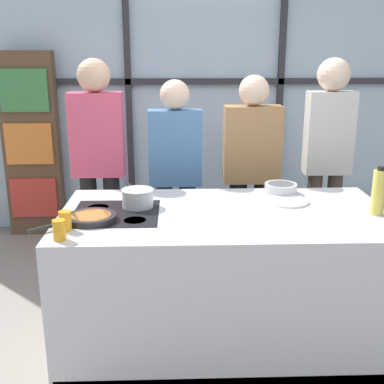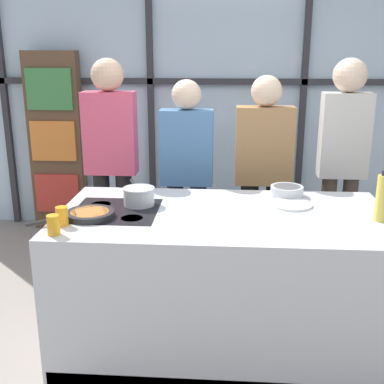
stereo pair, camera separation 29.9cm
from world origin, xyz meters
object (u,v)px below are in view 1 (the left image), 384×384
(juice_glass_near, at_px, (59,230))
(mixing_bowl, at_px, (281,188))
(white_plate, at_px, (288,201))
(juice_glass_far, at_px, (65,221))
(spectator_far_left, at_px, (98,157))
(spectator_center_right, at_px, (251,168))
(spectator_center_left, at_px, (176,170))
(spectator_far_right, at_px, (328,152))
(frying_pan, at_px, (90,218))
(saucepan, at_px, (138,197))
(oil_bottle, at_px, (379,192))

(juice_glass_near, bearing_deg, mixing_bowl, 31.16)
(white_plate, height_order, juice_glass_far, juice_glass_far)
(spectator_far_left, bearing_deg, spectator_center_right, -180.00)
(spectator_center_left, height_order, juice_glass_far, spectator_center_left)
(juice_glass_near, bearing_deg, spectator_center_left, 65.92)
(spectator_center_left, relative_size, spectator_far_right, 0.91)
(spectator_center_right, distance_m, juice_glass_far, 1.71)
(spectator_far_right, xyz_separation_m, frying_pan, (-1.70, -1.06, -0.15))
(spectator_far_right, xyz_separation_m, saucepan, (-1.44, -0.81, -0.11))
(white_plate, distance_m, juice_glass_far, 1.41)
(spectator_far_left, distance_m, spectator_far_right, 1.81)
(white_plate, xyz_separation_m, oil_bottle, (0.48, -0.25, 0.13))
(spectator_far_left, bearing_deg, frying_pan, 95.79)
(juice_glass_near, bearing_deg, spectator_center_right, 48.22)
(spectator_center_right, bearing_deg, spectator_center_left, 0.00)
(saucepan, xyz_separation_m, juice_glass_near, (-0.36, -0.54, -0.01))
(spectator_far_left, distance_m, frying_pan, 1.08)
(mixing_bowl, bearing_deg, oil_bottle, -43.22)
(mixing_bowl, distance_m, oil_bottle, 0.67)
(spectator_far_right, height_order, white_plate, spectator_far_right)
(spectator_center_right, relative_size, white_plate, 6.24)
(juice_glass_near, bearing_deg, saucepan, 56.14)
(spectator_far_right, xyz_separation_m, juice_glass_far, (-1.81, -1.21, -0.12))
(white_plate, relative_size, juice_glass_near, 2.45)
(spectator_far_left, xyz_separation_m, white_plate, (1.33, -0.75, -0.14))
(frying_pan, relative_size, saucepan, 1.24)
(spectator_far_right, distance_m, mixing_bowl, 0.74)
(oil_bottle, bearing_deg, frying_pan, -177.92)
(spectator_center_right, xyz_separation_m, juice_glass_near, (-1.21, -1.35, 0.01))
(spectator_far_left, xyz_separation_m, frying_pan, (0.11, -1.06, -0.13))
(frying_pan, relative_size, white_plate, 1.67)
(spectator_center_left, xyz_separation_m, oil_bottle, (1.21, -1.00, 0.10))
(spectator_far_right, xyz_separation_m, mixing_bowl, (-0.48, -0.55, -0.14))
(frying_pan, height_order, juice_glass_near, juice_glass_near)
(spectator_center_right, relative_size, mixing_bowl, 7.56)
(spectator_center_right, distance_m, mixing_bowl, 0.56)
(spectator_center_left, relative_size, spectator_center_right, 0.98)
(spectator_far_left, height_order, spectator_center_left, spectator_far_left)
(saucepan, height_order, juice_glass_far, saucepan)
(white_plate, xyz_separation_m, mixing_bowl, (-0.00, 0.20, 0.03))
(mixing_bowl, xyz_separation_m, juice_glass_near, (-1.33, -0.80, 0.02))
(spectator_far_left, height_order, saucepan, spectator_far_left)
(spectator_center_left, bearing_deg, saucepan, 73.48)
(saucepan, distance_m, juice_glass_near, 0.65)
(frying_pan, xyz_separation_m, saucepan, (0.26, 0.26, 0.04))
(frying_pan, bearing_deg, juice_glass_near, -110.86)
(mixing_bowl, relative_size, juice_glass_far, 2.02)
(spectator_center_left, height_order, mixing_bowl, spectator_center_left)
(saucepan, relative_size, juice_glass_near, 3.31)
(spectator_center_right, xyz_separation_m, saucepan, (-0.84, -0.81, 0.01))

